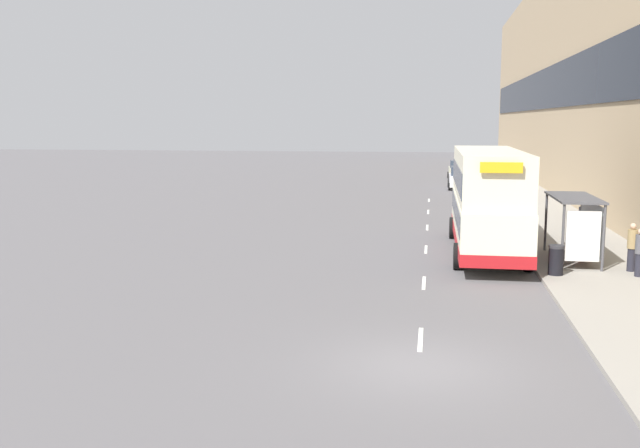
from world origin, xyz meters
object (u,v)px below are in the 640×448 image
(car_1, at_px, (459,170))
(litter_bin, at_px, (556,260))
(pedestrian_1, at_px, (632,247))
(pedestrian_at_shelter, at_px, (582,221))
(pedestrian_2, at_px, (640,252))
(double_decker_bus_near, at_px, (487,199))
(bus_shelter, at_px, (580,217))
(car_0, at_px, (461,178))

(car_1, relative_size, litter_bin, 4.08)
(car_1, height_order, pedestrian_1, pedestrian_1)
(pedestrian_at_shelter, bearing_deg, pedestrian_2, -85.94)
(double_decker_bus_near, bearing_deg, pedestrian_2, -41.49)
(bus_shelter, bearing_deg, double_decker_bus_near, 149.23)
(bus_shelter, height_order, litter_bin, bus_shelter)
(double_decker_bus_near, xyz_separation_m, pedestrian_1, (4.85, -3.43, -1.25))
(car_1, distance_m, pedestrian_2, 42.98)
(car_1, xyz_separation_m, pedestrian_at_shelter, (4.20, -35.56, 0.19))
(car_0, bearing_deg, pedestrian_at_shelter, -80.39)
(car_1, bearing_deg, pedestrian_1, -83.61)
(bus_shelter, relative_size, litter_bin, 4.00)
(car_1, xyz_separation_m, pedestrian_2, (4.71, -42.72, 0.13))
(pedestrian_at_shelter, height_order, pedestrian_2, pedestrian_at_shelter)
(litter_bin, bearing_deg, pedestrian_at_shelter, 72.59)
(car_0, height_order, car_1, car_0)
(car_1, xyz_separation_m, pedestrian_1, (4.68, -41.84, 0.16))
(pedestrian_at_shelter, xyz_separation_m, pedestrian_2, (0.51, -7.16, -0.06))
(double_decker_bus_near, bearing_deg, pedestrian_at_shelter, 33.06)
(car_0, relative_size, pedestrian_1, 2.50)
(car_0, distance_m, pedestrian_at_shelter, 25.99)
(car_0, bearing_deg, pedestrian_1, -81.41)
(car_0, xyz_separation_m, pedestrian_2, (4.84, -32.78, 0.10))
(bus_shelter, height_order, pedestrian_at_shelter, bus_shelter)
(car_1, height_order, litter_bin, car_1)
(litter_bin, bearing_deg, car_1, 92.54)
(bus_shelter, distance_m, double_decker_bus_near, 3.86)
(bus_shelter, bearing_deg, car_1, 94.43)
(pedestrian_at_shelter, bearing_deg, pedestrian_1, -85.63)
(car_1, height_order, pedestrian_at_shelter, pedestrian_at_shelter)
(pedestrian_1, xyz_separation_m, litter_bin, (-2.78, -1.05, -0.36))
(bus_shelter, bearing_deg, litter_bin, -115.88)
(car_0, distance_m, pedestrian_1, 32.26)
(pedestrian_1, relative_size, litter_bin, 1.66)
(car_0, relative_size, pedestrian_2, 2.59)
(double_decker_bus_near, bearing_deg, bus_shelter, -30.77)
(car_0, distance_m, pedestrian_2, 33.14)
(bus_shelter, height_order, pedestrian_1, bus_shelter)
(pedestrian_1, bearing_deg, double_decker_bus_near, 144.71)
(bus_shelter, xyz_separation_m, car_1, (-3.13, 40.36, -1.01))
(car_0, bearing_deg, car_1, 89.23)
(car_0, relative_size, car_1, 1.02)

